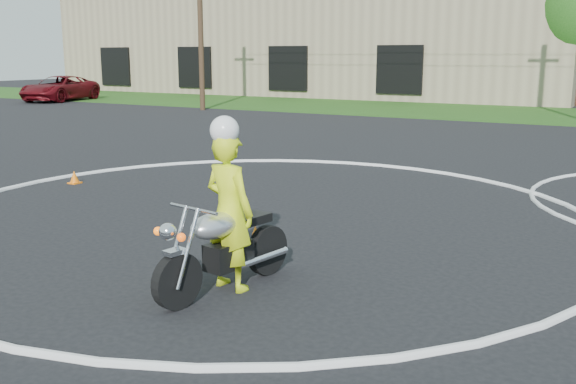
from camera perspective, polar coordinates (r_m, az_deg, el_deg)
The scene contains 8 objects.
ground at distance 9.54m, azimuth -12.43°, elevation -5.73°, with size 120.00×120.00×0.00m, color black.
grass_strip at distance 34.35m, azimuth 19.54°, elevation 6.59°, with size 120.00×10.00×0.02m, color #1E4714.
course_markings at distance 12.08m, azimuth 9.57°, elevation -1.82°, with size 19.05×19.05×0.12m.
primary_motorcycle at distance 7.92m, azimuth -5.80°, elevation -4.90°, with size 0.85×2.21×1.17m.
rider_primary_grp at distance 7.90m, azimuth -5.27°, elevation -1.33°, with size 0.79×0.59×2.17m.
pickup_grp at distance 44.13m, azimuth -19.63°, elevation 8.67°, with size 3.85×6.17×1.59m.
traffic_cones at distance 8.61m, azimuth 1.35°, elevation -6.44°, with size 17.26×9.90×0.30m.
warehouse at distance 52.58m, azimuth 2.56°, elevation 13.44°, with size 41.00×17.00×8.30m.
Camera 1 is at (6.19, -6.67, 2.87)m, focal length 40.00 mm.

